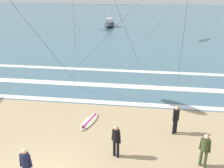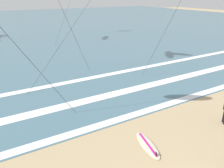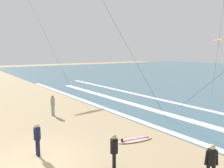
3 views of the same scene
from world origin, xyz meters
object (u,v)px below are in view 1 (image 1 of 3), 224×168
surfboard_left_pile (89,121)px  surfer_left_near (26,163)px  offshore_boat (109,24)px  surfer_left_far (116,139)px  surfer_mid_group (205,148)px  surfer_background_far (176,117)px

surfboard_left_pile → surfer_left_near: bearing=-105.5°
surfer_left_near → offshore_boat: offshore_boat is taller
surfer_left_far → surfboard_left_pile: surfer_left_far is taller
surfer_mid_group → surfer_left_near: bearing=-164.6°
surfer_left_near → surfer_background_far: size_ratio=1.00×
surfer_background_far → surfer_left_far: bearing=-140.8°
surfer_left_near → surfer_background_far: bearing=35.9°
surfer_left_near → surfer_background_far: (6.09, 4.40, 0.00)m
surfer_left_far → surfer_background_far: size_ratio=1.00×
surfer_background_far → surfboard_left_pile: bearing=173.5°
surfer_mid_group → surfer_background_far: 2.64m
surfboard_left_pile → surfer_left_far: bearing=-56.6°
surfer_mid_group → offshore_boat: offshore_boat is taller
surfboard_left_pile → offshore_boat: bearing=96.3°
surfer_background_far → surfboard_left_pile: 4.83m
surfer_mid_group → surfboard_left_pile: 6.48m
surfer_left_far → surfer_background_far: same height
surfer_left_near → surfer_mid_group: same height
surfer_left_far → surfer_mid_group: 3.79m
surfboard_left_pile → offshore_boat: 34.27m
surfer_left_near → surfer_background_far: 7.51m
surfer_left_far → surfer_left_near: size_ratio=1.00×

